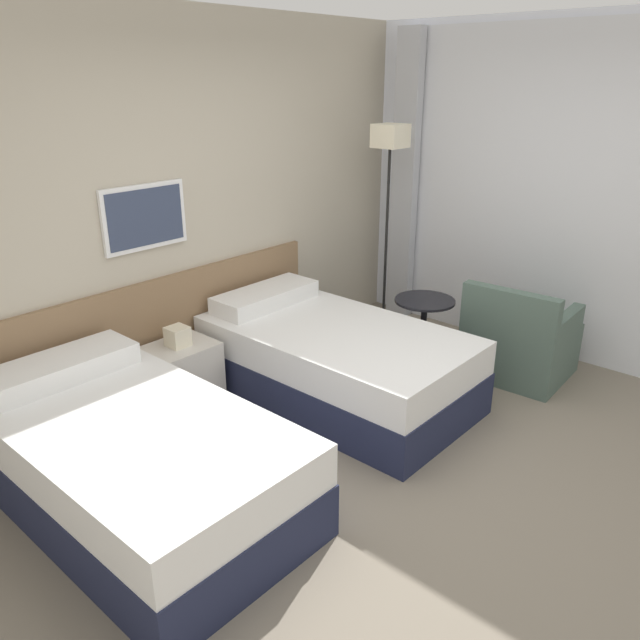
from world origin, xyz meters
name	(u,v)px	position (x,y,z in m)	size (l,w,h in m)	color
ground_plane	(413,474)	(0.00, 0.00, 0.00)	(16.00, 16.00, 0.00)	slate
wall_headboard	(186,216)	(-0.03, 2.03, 1.29)	(10.00, 0.10, 2.70)	#B7AD99
wall_window	(607,201)	(2.32, -0.14, 1.34)	(0.21, 4.50, 2.70)	white
bed_near_door	(135,460)	(-1.25, 1.00, 0.29)	(1.10, 1.95, 0.68)	#1E233D
bed_near_window	(335,361)	(0.44, 1.00, 0.29)	(1.10, 1.95, 0.68)	#1E233D
nightstand	(181,375)	(-0.40, 1.73, 0.25)	(0.49, 0.39, 0.62)	beige
floor_lamp	(389,161)	(1.67, 1.45, 1.57)	(0.24, 0.24, 1.87)	black
side_table	(424,321)	(1.27, 0.78, 0.42)	(0.48, 0.48, 0.60)	black
armchair	(519,344)	(1.68, 0.15, 0.27)	(0.75, 0.77, 0.78)	#4C6056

